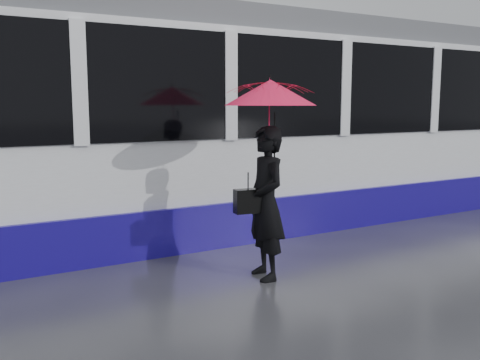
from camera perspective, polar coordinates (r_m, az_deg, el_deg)
ground at (r=6.20m, az=0.55°, el=-10.37°), size 90.00×90.00×0.00m
rails at (r=8.37m, az=-8.26°, el=-5.49°), size 34.00×1.51×0.02m
woman at (r=6.00m, az=2.77°, el=-2.48°), size 0.51×0.69×1.73m
umbrella at (r=5.93m, az=3.24°, el=7.39°), size 1.16×1.16×1.17m
handbag at (r=5.89m, az=0.86°, el=-2.25°), size 0.33×0.18×0.45m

